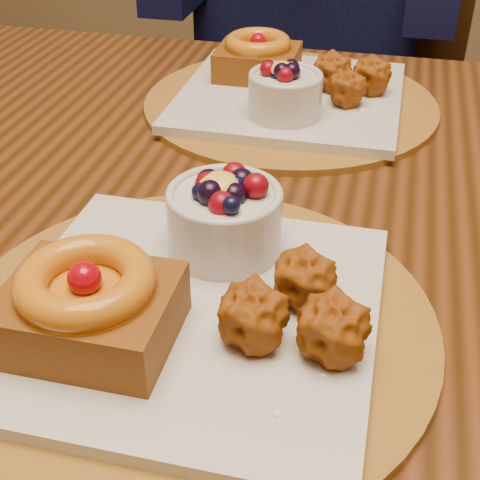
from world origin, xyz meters
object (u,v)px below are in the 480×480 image
place_setting_near (189,292)px  place_setting_far (288,90)px  chair_far (343,144)px  dining_table (253,248)px

place_setting_near → place_setting_far: place_setting_near is taller
place_setting_far → chair_far: (0.05, 0.46, -0.29)m
chair_far → place_setting_near: bearing=-90.2°
dining_table → chair_far: size_ratio=1.83×
chair_far → place_setting_far: bearing=-92.8°
place_setting_far → chair_far: size_ratio=0.43×
place_setting_near → dining_table: bearing=89.1°
dining_table → chair_far: bearing=86.4°
dining_table → place_setting_far: size_ratio=4.21×
place_setting_near → place_setting_far: 0.43m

